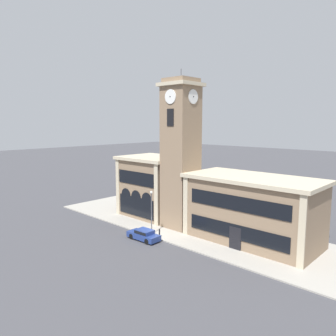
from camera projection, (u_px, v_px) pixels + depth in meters
ground_plane at (151, 237)px, 41.43m from camera, size 300.00×300.00×0.00m
sidewalk_kerb at (184, 225)px, 46.08m from camera, size 43.48×12.92×0.15m
clock_tower at (181, 155)px, 44.08m from camera, size 4.72×4.72×21.35m
town_hall_left_wing at (154, 186)px, 50.69m from camera, size 9.89×8.02×9.25m
town_hall_right_wing at (252, 209)px, 39.29m from camera, size 16.13×8.02×8.06m
parked_car_near at (144, 235)px, 40.35m from camera, size 4.43×1.90×1.35m
street_lamp at (151, 206)px, 41.51m from camera, size 0.36×0.36×5.71m
bollard at (159, 233)px, 41.10m from camera, size 0.18×0.18×1.06m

